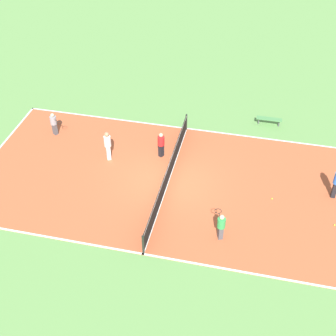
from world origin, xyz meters
name	(u,v)px	position (x,y,z in m)	size (l,w,h in m)	color
ground_plane	(168,182)	(0.00, 0.00, 0.00)	(80.00, 80.00, 0.00)	#60934C
court_surface	(168,182)	(0.00, 0.00, 0.01)	(9.67, 19.34, 0.02)	#B75633
tennis_net	(168,174)	(0.00, 0.00, 0.53)	(9.47, 0.10, 1.00)	black
bench	(269,120)	(-6.22, 4.60, 0.39)	(0.36, 1.46, 0.45)	#4C8C4C
player_far_white	(108,144)	(-1.10, -3.46, 1.00)	(0.49, 0.49, 1.71)	white
player_far_green	(221,225)	(3.13, 3.05, 0.80)	(0.99, 0.66, 1.39)	#4C4C51
player_coach_red	(161,143)	(-1.96, -0.82, 0.85)	(0.50, 0.50, 1.47)	black
player_baseline_gray	(54,123)	(-2.57, -7.14, 0.79)	(0.76, 0.97, 1.37)	#4C4C51
tennis_ball_right_alley	(335,225)	(1.27, 8.00, 0.06)	(0.07, 0.07, 0.07)	#CCE033
tennis_ball_near_net	(272,199)	(0.15, 5.15, 0.06)	(0.07, 0.07, 0.07)	#CCE033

